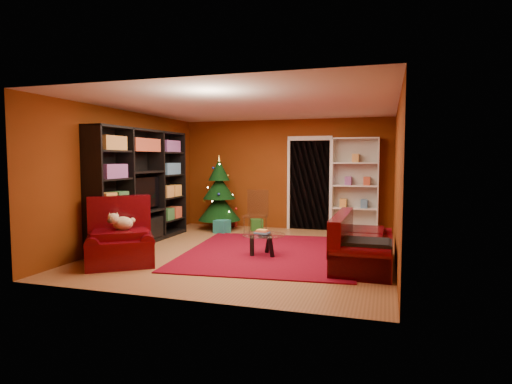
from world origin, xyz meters
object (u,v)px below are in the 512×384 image
(gift_box_teal, at_px, (222,227))
(gift_box_red, at_px, (232,222))
(white_bookshelf, at_px, (355,186))
(dog, at_px, (123,223))
(rug, at_px, (270,252))
(sofa, at_px, (364,240))
(media_unit, at_px, (141,187))
(acrylic_chair, at_px, (255,216))
(christmas_tree, at_px, (219,193))
(armchair, at_px, (120,237))
(gift_box_green, at_px, (257,225))
(coffee_table, at_px, (264,245))

(gift_box_teal, xyz_separation_m, gift_box_red, (-0.10, 0.92, -0.04))
(white_bookshelf, distance_m, dog, 5.19)
(rug, xyz_separation_m, sofa, (1.64, -0.45, 0.40))
(media_unit, distance_m, acrylic_chair, 2.43)
(christmas_tree, xyz_separation_m, sofa, (3.47, -2.59, -0.45))
(sofa, bearing_deg, gift_box_teal, 57.36)
(gift_box_red, height_order, armchair, armchair)
(gift_box_red, distance_m, dog, 4.02)
(gift_box_green, distance_m, armchair, 3.82)
(christmas_tree, distance_m, coffee_table, 3.08)
(gift_box_red, height_order, coffee_table, coffee_table)
(white_bookshelf, relative_size, dog, 5.50)
(gift_box_green, height_order, dog, dog)
(white_bookshelf, distance_m, armchair, 5.28)
(media_unit, relative_size, gift_box_red, 13.24)
(media_unit, height_order, armchair, media_unit)
(media_unit, height_order, gift_box_green, media_unit)
(rug, distance_m, sofa, 1.75)
(gift_box_red, height_order, sofa, sofa)
(gift_box_teal, distance_m, sofa, 3.85)
(rug, xyz_separation_m, white_bookshelf, (1.29, 2.56, 1.06))
(media_unit, distance_m, white_bookshelf, 4.64)
(christmas_tree, height_order, gift_box_teal, christmas_tree)
(gift_box_teal, relative_size, coffee_table, 0.40)
(white_bookshelf, xyz_separation_m, sofa, (0.36, -3.01, -0.66))
(media_unit, relative_size, gift_box_green, 10.53)
(gift_box_green, bearing_deg, christmas_tree, -178.41)
(dog, xyz_separation_m, acrylic_chair, (1.36, 2.78, -0.19))
(media_unit, xyz_separation_m, acrylic_chair, (1.95, 1.28, -0.67))
(dog, bearing_deg, gift_box_teal, 46.14)
(acrylic_chair, bearing_deg, sofa, -39.34)
(gift_box_green, bearing_deg, sofa, -45.76)
(christmas_tree, xyz_separation_m, gift_box_teal, (0.26, -0.48, -0.72))
(dog, bearing_deg, armchair, -135.00)
(white_bookshelf, relative_size, armchair, 2.00)
(coffee_table, bearing_deg, armchair, -149.79)
(gift_box_green, distance_m, acrylic_chair, 0.86)
(media_unit, relative_size, christmas_tree, 1.64)
(gift_box_red, height_order, dog, dog)
(gift_box_teal, height_order, sofa, sofa)
(armchair, bearing_deg, acrylic_chair, 29.56)
(media_unit, relative_size, sofa, 1.52)
(sofa, bearing_deg, dog, 104.90)
(rug, bearing_deg, coffee_table, -96.84)
(gift_box_teal, xyz_separation_m, white_bookshelf, (2.86, 0.90, 0.92))
(gift_box_green, xyz_separation_m, acrylic_chair, (0.20, -0.77, 0.32))
(gift_box_red, distance_m, coffee_table, 3.29)
(media_unit, xyz_separation_m, coffee_table, (2.62, -0.38, -0.93))
(gift_box_teal, distance_m, gift_box_green, 0.84)
(gift_box_red, height_order, acrylic_chair, acrylic_chair)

